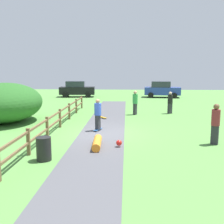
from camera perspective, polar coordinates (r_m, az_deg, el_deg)
name	(u,v)px	position (r m, az deg, el deg)	size (l,w,h in m)	color
ground_plane	(102,133)	(14.52, -2.09, -4.48)	(60.00, 60.00, 0.00)	#568E42
asphalt_path	(102,133)	(14.52, -2.09, -4.44)	(2.40, 28.00, 0.02)	#515156
wooden_fence	(54,120)	(14.84, -12.16, -1.75)	(0.12, 18.12, 1.10)	brown
bush_large	(5,103)	(18.58, -21.75, 1.86)	(4.61, 5.54, 2.54)	#286023
trash_bin	(44,149)	(10.53, -14.24, -7.56)	(0.56, 0.56, 0.90)	black
skater_riding	(98,113)	(14.83, -3.03, -0.24)	(0.48, 0.82, 1.77)	#265999
skater_fallen	(99,143)	(11.93, -2.84, -6.53)	(1.32, 1.71, 0.36)	orange
skateboard_loose	(103,117)	(18.66, -2.00, -1.13)	(0.66, 0.74, 0.08)	#BF8C19
bystander_black	(170,102)	(21.07, 12.20, 2.17)	(0.53, 0.53, 1.69)	#2D2D33
bystander_maroon	(216,122)	(13.04, 21.06, -1.98)	(0.51, 0.51, 1.87)	#2D2D33
bystander_green	(135,101)	(20.17, 4.92, 2.24)	(0.51, 0.51, 1.80)	#2D2D33
parked_car_blue	(162,89)	(32.81, 10.54, 4.73)	(4.36, 2.34, 1.92)	#283D99
parked_car_black	(77,89)	(33.09, -7.45, 4.85)	(4.32, 2.25, 1.92)	black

